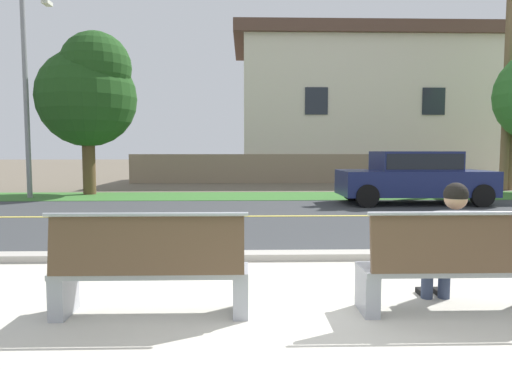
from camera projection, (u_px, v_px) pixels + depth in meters
ground_plane at (266, 208)px, 11.87m from camera, size 140.00×140.00×0.00m
sidewalk_pavement at (302, 308)px, 4.29m from camera, size 44.00×3.60×0.01m
curb_edge at (284, 256)px, 6.23m from camera, size 44.00×0.30×0.11m
street_asphalt at (269, 216)px, 10.37m from camera, size 52.00×8.00×0.01m
road_centre_line at (269, 216)px, 10.37m from camera, size 48.00×0.14×0.01m
far_verge_grass at (261, 196)px, 15.03m from camera, size 48.00×2.80×0.02m
bench_left at (151, 270)px, 4.03m from camera, size 1.80×0.48×1.01m
bench_right at (457, 268)px, 4.10m from camera, size 1.80×0.48×1.01m
seated_person_grey at (450, 241)px, 4.25m from camera, size 0.52×0.68×1.25m
car_navy_near at (414, 175)px, 12.81m from camera, size 4.30×1.86×1.54m
streetlamp at (28, 74)px, 14.32m from camera, size 0.24×2.10×7.14m
shade_tree_far_left at (89, 91)px, 15.25m from camera, size 3.41×3.41×5.63m
garden_wall at (264, 169)px, 21.25m from camera, size 13.00×0.36×1.40m
house_across_street at (358, 108)px, 24.33m from camera, size 13.70×6.91×7.79m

